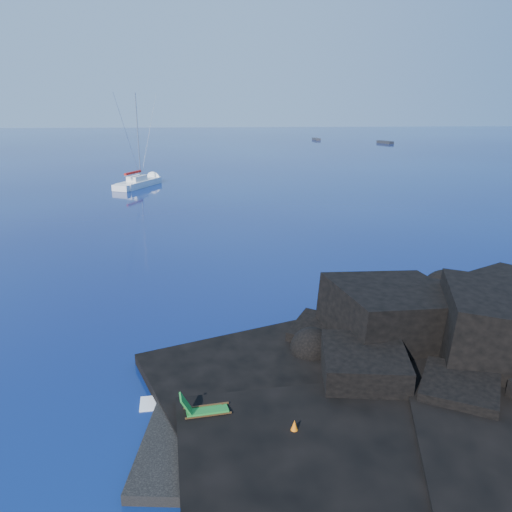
# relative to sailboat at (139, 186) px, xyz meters

# --- Properties ---
(ground) EXTENTS (400.00, 400.00, 0.00)m
(ground) POSITION_rel_sailboat_xyz_m (7.52, -51.39, 0.00)
(ground) COLOR #040338
(ground) RESTS_ON ground
(headland) EXTENTS (24.00, 24.00, 3.60)m
(headland) POSITION_rel_sailboat_xyz_m (20.52, -48.39, 0.00)
(headland) COLOR black
(headland) RESTS_ON ground
(beach) EXTENTS (9.08, 6.86, 0.70)m
(beach) POSITION_rel_sailboat_xyz_m (12.02, -50.89, 0.00)
(beach) COLOR black
(beach) RESTS_ON ground
(surf_foam) EXTENTS (10.00, 8.00, 0.06)m
(surf_foam) POSITION_rel_sailboat_xyz_m (12.52, -46.39, 0.00)
(surf_foam) COLOR white
(surf_foam) RESTS_ON ground
(sailboat) EXTENTS (6.68, 10.96, 11.53)m
(sailboat) POSITION_rel_sailboat_xyz_m (0.00, 0.00, 0.00)
(sailboat) COLOR white
(sailboat) RESTS_ON ground
(deck_chair) EXTENTS (1.66, 0.92, 1.08)m
(deck_chair) POSITION_rel_sailboat_xyz_m (9.75, -50.20, 0.89)
(deck_chair) COLOR #197427
(deck_chair) RESTS_ON beach
(towel) EXTENTS (1.96, 1.43, 0.05)m
(towel) POSITION_rel_sailboat_xyz_m (14.13, -50.57, 0.37)
(towel) COLOR silver
(towel) RESTS_ON beach
(sunbather) EXTENTS (1.74, 1.02, 0.24)m
(sunbather) POSITION_rel_sailboat_xyz_m (14.13, -50.57, 0.52)
(sunbather) COLOR tan
(sunbather) RESTS_ON towel
(marker_cone) EXTENTS (0.51, 0.51, 0.63)m
(marker_cone) POSITION_rel_sailboat_xyz_m (12.49, -51.35, 0.66)
(marker_cone) COLOR orange
(marker_cone) RESTS_ON beach
(distant_boat_a) EXTENTS (1.74, 4.38, 0.57)m
(distant_boat_a) POSITION_rel_sailboat_xyz_m (37.33, 76.15, 0.00)
(distant_boat_a) COLOR #2B2C31
(distant_boat_a) RESTS_ON ground
(distant_boat_b) EXTENTS (3.38, 5.08, 0.65)m
(distant_boat_b) POSITION_rel_sailboat_xyz_m (52.86, 63.68, 0.00)
(distant_boat_b) COLOR black
(distant_boat_b) RESTS_ON ground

